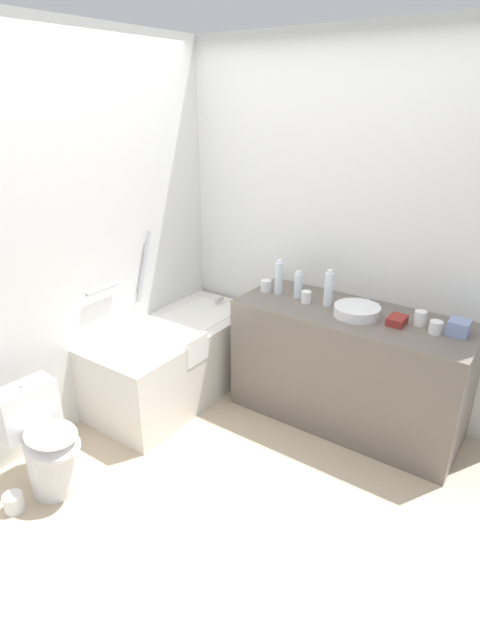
{
  "coord_description": "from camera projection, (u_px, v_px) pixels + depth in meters",
  "views": [
    {
      "loc": [
        -1.8,
        -1.43,
        2.12
      ],
      "look_at": [
        0.58,
        0.24,
        0.81
      ],
      "focal_mm": 27.59,
      "sensor_mm": 36.0,
      "label": 1
    }
  ],
  "objects": [
    {
      "name": "water_bottle_2",
      "position": [
        279.0,
        278.0,
        3.51
      ],
      "size": [
        0.06,
        0.06,
        0.25
      ],
      "color": "silver",
      "rests_on": "vanity_counter"
    },
    {
      "name": "sink_faucet",
      "position": [
        367.0,
        303.0,
        3.31
      ],
      "size": [
        0.13,
        0.15,
        0.06
      ],
      "color": "#AAAAB0",
      "rests_on": "vanity_counter"
    },
    {
      "name": "wall_right_mirror",
      "position": [
        335.0,
        229.0,
        3.5
      ],
      "size": [
        0.1,
        2.79,
        2.55
      ],
      "primitive_type": "cube",
      "color": "silver",
      "rests_on": "ground_plane"
    },
    {
      "name": "toilet_paper_roll",
      "position": [
        14.0,
        503.0,
        2.76
      ],
      "size": [
        0.11,
        0.11,
        0.11
      ],
      "primitive_type": "cylinder",
      "color": "white",
      "rests_on": "ground_plane"
    },
    {
      "name": "water_bottle_0",
      "position": [
        298.0,
        285.0,
        3.46
      ],
      "size": [
        0.06,
        0.06,
        0.2
      ],
      "color": "silver",
      "rests_on": "vanity_counter"
    },
    {
      "name": "sink_basin",
      "position": [
        357.0,
        311.0,
        3.18
      ],
      "size": [
        0.3,
        0.3,
        0.07
      ],
      "primitive_type": "cylinder",
      "color": "white",
      "rests_on": "vanity_counter"
    },
    {
      "name": "water_bottle_1",
      "position": [
        329.0,
        289.0,
        3.31
      ],
      "size": [
        0.06,
        0.06,
        0.25
      ],
      "color": "silver",
      "rests_on": "vanity_counter"
    },
    {
      "name": "drinking_glass_2",
      "position": [
        266.0,
        286.0,
        3.59
      ],
      "size": [
        0.08,
        0.08,
        0.08
      ],
      "primitive_type": "cylinder",
      "color": "white",
      "rests_on": "vanity_counter"
    },
    {
      "name": "drinking_glass_1",
      "position": [
        420.0,
        318.0,
        3.04
      ],
      "size": [
        0.07,
        0.07,
        0.09
      ],
      "primitive_type": "cylinder",
      "color": "white",
      "rests_on": "vanity_counter"
    },
    {
      "name": "wall_back_tiled",
      "position": [
        56.0,
        246.0,
        3.09
      ],
      "size": [
        3.14,
        0.1,
        2.55
      ],
      "primitive_type": "cube",
      "color": "silver",
      "rests_on": "ground_plane"
    },
    {
      "name": "drinking_glass_3",
      "position": [
        306.0,
        297.0,
        3.39
      ],
      "size": [
        0.07,
        0.07,
        0.08
      ],
      "primitive_type": "cylinder",
      "color": "white",
      "rests_on": "vanity_counter"
    },
    {
      "name": "tissue_box",
      "position": [
        459.0,
        328.0,
        2.92
      ],
      "size": [
        0.12,
        0.12,
        0.09
      ],
      "primitive_type": "cube",
      "color": "#8092BF",
      "rests_on": "vanity_counter"
    },
    {
      "name": "amenity_basket",
      "position": [
        397.0,
        320.0,
        3.07
      ],
      "size": [
        0.14,
        0.1,
        0.05
      ],
      "primitive_type": "cube",
      "color": "maroon",
      "rests_on": "vanity_counter"
    },
    {
      "name": "bathtub",
      "position": [
        177.0,
        358.0,
        3.77
      ],
      "size": [
        1.4,
        0.65,
        1.24
      ],
      "color": "silver",
      "rests_on": "ground_plane"
    },
    {
      "name": "ground_plane",
      "position": [
        217.0,
        484.0,
        2.96
      ],
      "size": [
        3.74,
        3.74,
        0.0
      ],
      "primitive_type": "plane",
      "color": "#C1AD8E"
    },
    {
      "name": "toilet",
      "position": [
        45.0,
        443.0,
        2.84
      ],
      "size": [
        0.35,
        0.51,
        0.65
      ],
      "rotation": [
        0.0,
        0.0,
        -1.64
      ],
      "color": "white",
      "rests_on": "ground_plane"
    },
    {
      "name": "vanity_counter",
      "position": [
        348.0,
        368.0,
        3.41
      ],
      "size": [
        0.61,
        1.57,
        0.84
      ],
      "primitive_type": "cube",
      "color": "#6B6056",
      "rests_on": "ground_plane"
    },
    {
      "name": "drinking_glass_0",
      "position": [
        436.0,
        327.0,
        2.94
      ],
      "size": [
        0.08,
        0.08,
        0.08
      ],
      "primitive_type": "cylinder",
      "color": "white",
      "rests_on": "vanity_counter"
    }
  ]
}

